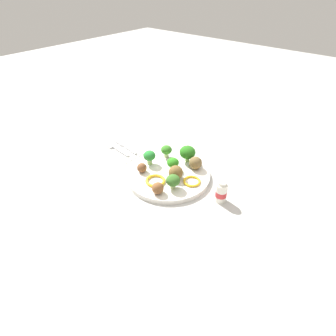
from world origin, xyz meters
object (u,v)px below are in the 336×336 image
at_px(plate, 168,175).
at_px(meatball_front_right, 195,163).
at_px(broccoli_floret_front_left, 166,150).
at_px(yogurt_bottle, 221,192).
at_px(broccoli_floret_back_left, 188,152).
at_px(fork, 117,149).
at_px(knife, 124,145).
at_px(meatball_mid_right, 176,172).
at_px(meatball_front_left, 142,168).
at_px(broccoli_floret_front_right, 149,156).
at_px(napkin, 122,149).
at_px(meatball_mid_left, 158,188).
at_px(broccoli_floret_back_right, 172,163).
at_px(pepper_ring_front_right, 155,180).
at_px(pepper_ring_mid_left, 192,181).
at_px(broccoli_floret_far_rim, 173,181).

distance_m(plate, meatball_front_right, 0.10).
bearing_deg(broccoli_floret_front_left, meatball_front_right, -175.50).
bearing_deg(yogurt_bottle, broccoli_floret_back_left, -24.38).
relative_size(fork, knife, 0.83).
height_order(meatball_front_right, meatball_mid_right, meatball_mid_right).
bearing_deg(meatball_mid_right, fork, -1.03).
xyz_separation_m(meatball_front_left, meatball_mid_right, (-0.11, -0.05, 0.01)).
bearing_deg(broccoli_floret_front_right, knife, -12.63).
xyz_separation_m(broccoli_floret_front_left, napkin, (0.18, 0.05, -0.04)).
height_order(meatball_front_right, knife, meatball_front_right).
bearing_deg(fork, meatball_mid_left, 161.96).
bearing_deg(knife, plate, 172.04).
bearing_deg(meatball_front_left, meatball_front_right, -133.52).
bearing_deg(broccoli_floret_back_right, broccoli_floret_back_left, -97.21).
distance_m(broccoli_floret_back_right, pepper_ring_front_right, 0.09).
distance_m(broccoli_floret_front_left, pepper_ring_mid_left, 0.17).
distance_m(broccoli_floret_back_right, meatball_mid_left, 0.13).
bearing_deg(plate, pepper_ring_front_right, 88.09).
bearing_deg(broccoli_floret_front_left, pepper_ring_front_right, 115.98).
xyz_separation_m(meatball_mid_right, yogurt_bottle, (-0.16, -0.02, -0.01)).
distance_m(meatball_front_right, yogurt_bottle, 0.16).
distance_m(plate, meatball_front_left, 0.09).
bearing_deg(broccoli_floret_far_rim, pepper_ring_front_right, 10.32).
bearing_deg(pepper_ring_mid_left, broccoli_floret_front_right, 4.60).
height_order(broccoli_floret_back_left, fork, broccoli_floret_back_left).
relative_size(meatball_front_left, yogurt_bottle, 0.46).
xyz_separation_m(pepper_ring_mid_left, napkin, (0.34, -0.01, -0.02)).
bearing_deg(pepper_ring_mid_left, pepper_ring_front_right, 38.49).
relative_size(broccoli_floret_front_left, meatball_front_left, 1.41).
relative_size(plate, napkin, 1.65).
bearing_deg(pepper_ring_mid_left, yogurt_bottle, 179.86).
height_order(broccoli_floret_front_right, meatball_front_right, broccoli_floret_front_right).
bearing_deg(meatball_front_right, meatball_mid_left, 86.31).
bearing_deg(broccoli_floret_back_left, napkin, 17.64).
bearing_deg(broccoli_floret_back_right, meatball_front_right, -136.25).
relative_size(meatball_mid_right, meatball_mid_left, 1.26).
bearing_deg(broccoli_floret_back_left, meatball_front_left, 62.74).
bearing_deg(knife, fork, 87.58).
bearing_deg(pepper_ring_mid_left, meatball_front_left, 21.17).
height_order(plate, knife, plate).
xyz_separation_m(napkin, knife, (0.01, -0.02, 0.00)).
relative_size(broccoli_floret_front_right, broccoli_floret_far_rim, 1.06).
distance_m(broccoli_floret_far_rim, meatball_front_left, 0.13).
relative_size(broccoli_floret_front_right, pepper_ring_front_right, 0.79).
height_order(meatball_front_left, yogurt_bottle, yogurt_bottle).
distance_m(broccoli_floret_back_left, fork, 0.28).
bearing_deg(plate, broccoli_floret_far_rim, 141.21).
bearing_deg(yogurt_bottle, meatball_front_right, -25.60).
relative_size(broccoli_floret_front_right, napkin, 0.30).
relative_size(broccoli_floret_back_right, broccoli_floret_far_rim, 0.93).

